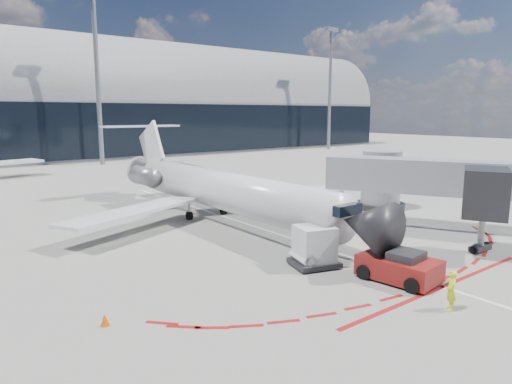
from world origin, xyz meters
TOP-DOWN VIEW (x-y plane):
  - ground at (0.00, 0.00)m, footprint 260.00×260.00m
  - apron_centerline at (0.00, 2.00)m, footprint 0.25×40.00m
  - apron_stop_bar at (0.00, -11.50)m, footprint 14.00×0.25m
  - terminal_building at (0.00, 64.97)m, footprint 150.00×24.15m
  - jet_bridge at (9.79, -3.01)m, footprint 10.03×15.20m
  - light_mast_centre at (5.00, 48.00)m, footprint 0.70×0.70m
  - light_mast_east at (55.00, 48.00)m, footprint 0.70×0.70m
  - regional_jet at (-1.11, 5.90)m, footprint 23.39×28.84m
  - pushback_tug at (-0.84, -9.75)m, footprint 2.81×5.76m
  - ramp_worker at (-2.08, -13.05)m, footprint 0.71×0.71m
  - uld_container at (-2.66, -5.89)m, footprint 2.74×2.51m
  - safety_cone_left at (-13.60, -5.92)m, footprint 0.34×0.34m

SIDE VIEW (x-z plane):
  - ground at x=0.00m, z-range 0.00..0.00m
  - apron_centerline at x=0.00m, z-range 0.00..0.01m
  - apron_stop_bar at x=0.00m, z-range 0.00..0.01m
  - safety_cone_left at x=-13.60m, z-range 0.00..0.47m
  - pushback_tug at x=-0.84m, z-range -0.09..1.38m
  - ramp_worker at x=-2.08m, z-range 0.00..1.66m
  - uld_container at x=-2.66m, z-range -0.01..2.13m
  - regional_jet at x=-1.11m, z-range -1.20..6.02m
  - jet_bridge at x=9.79m, z-range 0.56..5.46m
  - terminal_building at x=0.00m, z-range -3.48..20.52m
  - light_mast_centre at x=5.00m, z-range 0.00..25.00m
  - light_mast_east at x=55.00m, z-range 0.00..25.00m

